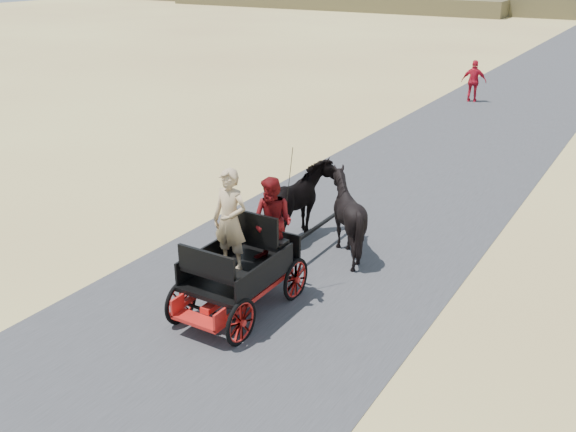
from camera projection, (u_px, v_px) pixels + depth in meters
The scene contains 9 objects.
ground at pixel (256, 300), 11.58m from camera, with size 140.00×140.00×0.00m, color tan.
road at pixel (256, 299), 11.58m from camera, with size 6.00×140.00×0.01m, color #38383A.
ridge_near at pixel (324, 2), 71.54m from camera, with size 40.00×4.00×1.60m, color brown.
carriage at pixel (240, 290), 11.16m from camera, with size 1.30×2.40×0.72m, color black, non-canonical shape.
horse_left at pixel (300, 205), 13.61m from camera, with size 0.91×2.01×1.70m, color black.
horse_right at pixel (347, 215), 13.08m from camera, with size 1.37×1.54×1.70m, color black.
driver_man at pixel (230, 220), 10.82m from camera, with size 0.66×0.43×1.80m, color tan.
passenger_woman at pixel (273, 222), 11.05m from camera, with size 0.77×0.60×1.58m, color #660C0F.
pedestrian at pixel (474, 81), 26.72m from camera, with size 1.01×0.42×1.73m, color red.
Camera 1 is at (5.77, -8.36, 5.79)m, focal length 40.00 mm.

